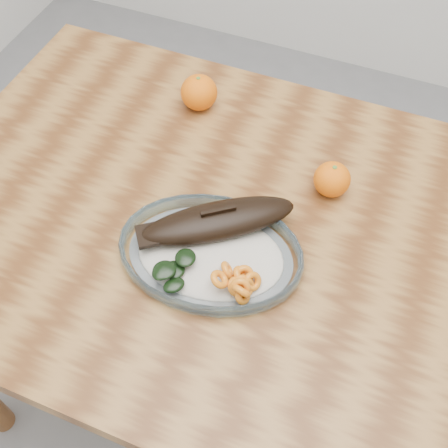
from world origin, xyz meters
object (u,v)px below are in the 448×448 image
object	(u,v)px
orange_left	(199,92)
dining_table	(239,257)
plated_meal	(211,250)
orange_right	(332,179)

from	to	relation	value
orange_left	dining_table	bearing A→B (deg)	-53.34
dining_table	plated_meal	size ratio (longest dim) A/B	1.91
dining_table	orange_right	xyz separation A→B (m)	(0.12, 0.14, 0.13)
plated_meal	orange_left	size ratio (longest dim) A/B	8.40
dining_table	plated_meal	world-z (taller)	plated_meal
dining_table	plated_meal	xyz separation A→B (m)	(-0.02, -0.08, 0.12)
orange_right	orange_left	bearing A→B (deg)	159.06
plated_meal	orange_right	size ratio (longest dim) A/B	9.47
dining_table	orange_left	xyz separation A→B (m)	(-0.19, 0.26, 0.14)
dining_table	orange_right	world-z (taller)	orange_right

